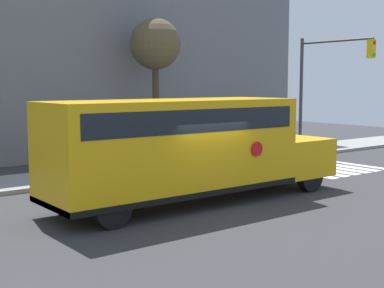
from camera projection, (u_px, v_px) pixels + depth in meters
name	position (u px, v px, depth m)	size (l,w,h in m)	color
ground_plane	(197.00, 207.00, 15.69)	(60.00, 60.00, 0.00)	#333335
sidewalk_strip	(94.00, 174.00, 20.78)	(44.00, 3.00, 0.15)	gray
building_backdrop	(27.00, 45.00, 25.28)	(32.00, 4.00, 10.82)	slate
crosswalk_stripes	(331.00, 169.00, 22.64)	(4.00, 3.20, 0.01)	white
school_bus	(186.00, 145.00, 15.88)	(9.88, 2.57, 3.13)	#EAA80F
stop_sign	(268.00, 122.00, 25.10)	(0.70, 0.10, 2.71)	#38383A
traffic_light	(323.00, 78.00, 25.30)	(0.28, 4.12, 5.79)	#38383A
tree_near_sidewalk	(155.00, 46.00, 25.18)	(2.42, 2.42, 6.66)	#423323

